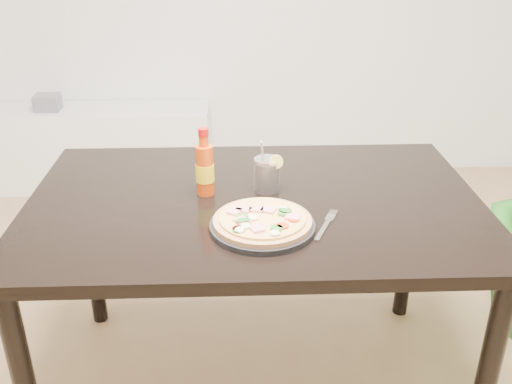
{
  "coord_description": "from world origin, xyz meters",
  "views": [
    {
      "loc": [
        0.06,
        -1.27,
        1.53
      ],
      "look_at": [
        0.12,
        0.19,
        0.83
      ],
      "focal_mm": 40.0,
      "sensor_mm": 36.0,
      "label": 1
    }
  ],
  "objects_px": {
    "cola_cup": "(267,175)",
    "fork": "(327,224)",
    "pizza": "(262,220)",
    "dining_table": "(255,222)",
    "media_console": "(97,147)",
    "plate": "(262,226)",
    "hot_sauce_bottle": "(205,168)"
  },
  "relations": [
    {
      "from": "dining_table",
      "to": "media_console",
      "type": "distance_m",
      "value": 2.03
    },
    {
      "from": "cola_cup",
      "to": "fork",
      "type": "xyz_separation_m",
      "value": [
        0.16,
        -0.23,
        -0.05
      ]
    },
    {
      "from": "hot_sauce_bottle",
      "to": "fork",
      "type": "xyz_separation_m",
      "value": [
        0.35,
        -0.22,
        -0.08
      ]
    },
    {
      "from": "dining_table",
      "to": "fork",
      "type": "xyz_separation_m",
      "value": [
        0.2,
        -0.17,
        0.09
      ]
    },
    {
      "from": "fork",
      "to": "dining_table",
      "type": "bearing_deg",
      "value": 162.55
    },
    {
      "from": "dining_table",
      "to": "cola_cup",
      "type": "bearing_deg",
      "value": 55.17
    },
    {
      "from": "hot_sauce_bottle",
      "to": "media_console",
      "type": "height_order",
      "value": "hot_sauce_bottle"
    },
    {
      "from": "hot_sauce_bottle",
      "to": "cola_cup",
      "type": "xyz_separation_m",
      "value": [
        0.19,
        0.02,
        -0.03
      ]
    },
    {
      "from": "dining_table",
      "to": "hot_sauce_bottle",
      "type": "xyz_separation_m",
      "value": [
        -0.15,
        0.04,
        0.17
      ]
    },
    {
      "from": "plate",
      "to": "cola_cup",
      "type": "xyz_separation_m",
      "value": [
        0.03,
        0.25,
        0.04
      ]
    },
    {
      "from": "plate",
      "to": "hot_sauce_bottle",
      "type": "bearing_deg",
      "value": 125.76
    },
    {
      "from": "plate",
      "to": "fork",
      "type": "xyz_separation_m",
      "value": [
        0.18,
        0.02,
        -0.01
      ]
    },
    {
      "from": "plate",
      "to": "fork",
      "type": "bearing_deg",
      "value": 4.89
    },
    {
      "from": "pizza",
      "to": "hot_sauce_bottle",
      "type": "height_order",
      "value": "hot_sauce_bottle"
    },
    {
      "from": "pizza",
      "to": "fork",
      "type": "distance_m",
      "value": 0.19
    },
    {
      "from": "fork",
      "to": "pizza",
      "type": "bearing_deg",
      "value": -150.6
    },
    {
      "from": "pizza",
      "to": "dining_table",
      "type": "bearing_deg",
      "value": 94.32
    },
    {
      "from": "cola_cup",
      "to": "fork",
      "type": "relative_size",
      "value": 0.97
    },
    {
      "from": "plate",
      "to": "pizza",
      "type": "height_order",
      "value": "pizza"
    },
    {
      "from": "plate",
      "to": "hot_sauce_bottle",
      "type": "xyz_separation_m",
      "value": [
        -0.17,
        0.23,
        0.08
      ]
    },
    {
      "from": "plate",
      "to": "cola_cup",
      "type": "distance_m",
      "value": 0.26
    },
    {
      "from": "cola_cup",
      "to": "media_console",
      "type": "xyz_separation_m",
      "value": [
        -0.96,
        1.7,
        -0.55
      ]
    },
    {
      "from": "plate",
      "to": "hot_sauce_bottle",
      "type": "height_order",
      "value": "hot_sauce_bottle"
    },
    {
      "from": "hot_sauce_bottle",
      "to": "cola_cup",
      "type": "bearing_deg",
      "value": 5.24
    },
    {
      "from": "cola_cup",
      "to": "fork",
      "type": "bearing_deg",
      "value": -56.32
    },
    {
      "from": "pizza",
      "to": "hot_sauce_bottle",
      "type": "distance_m",
      "value": 0.29
    },
    {
      "from": "dining_table",
      "to": "pizza",
      "type": "bearing_deg",
      "value": -85.68
    },
    {
      "from": "dining_table",
      "to": "hot_sauce_bottle",
      "type": "distance_m",
      "value": 0.23
    },
    {
      "from": "dining_table",
      "to": "cola_cup",
      "type": "xyz_separation_m",
      "value": [
        0.04,
        0.06,
        0.13
      ]
    },
    {
      "from": "pizza",
      "to": "fork",
      "type": "height_order",
      "value": "pizza"
    },
    {
      "from": "pizza",
      "to": "media_console",
      "type": "height_order",
      "value": "pizza"
    },
    {
      "from": "media_console",
      "to": "pizza",
      "type": "bearing_deg",
      "value": -64.44
    }
  ]
}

